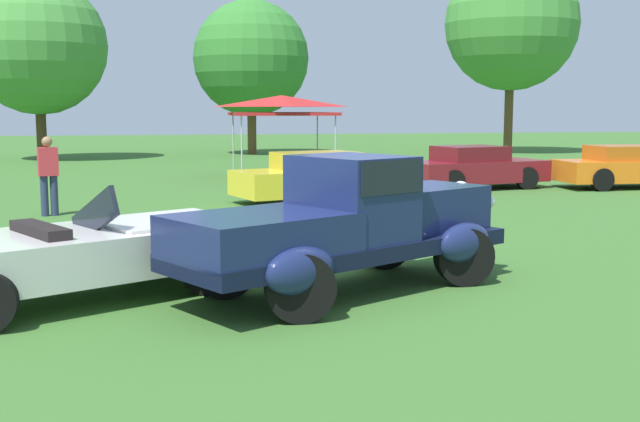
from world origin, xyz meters
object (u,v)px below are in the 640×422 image
show_car_burgundy (474,168)px  spectator_between_cars (48,173)px  show_car_yellow (322,177)px  feature_pickup_truck (347,223)px  show_car_orange (626,167)px  canopy_tent_center_field (282,104)px  neighbor_convertible (85,251)px

show_car_burgundy → spectator_between_cars: spectator_between_cars is taller
show_car_yellow → feature_pickup_truck: bearing=-99.7°
feature_pickup_truck → show_car_orange: 15.51m
feature_pickup_truck → canopy_tent_center_field: canopy_tent_center_field is taller
canopy_tent_center_field → neighbor_convertible: bearing=-106.6°
neighbor_convertible → spectator_between_cars: bearing=100.6°
show_car_yellow → show_car_burgundy: size_ratio=1.06×
show_car_yellow → canopy_tent_center_field: 7.34m
neighbor_convertible → show_car_yellow: neighbor_convertible is taller
neighbor_convertible → canopy_tent_center_field: (4.85, 16.31, 1.85)m
spectator_between_cars → canopy_tent_center_field: (6.30, 8.54, 1.51)m
show_car_yellow → show_car_burgundy: bearing=24.1°
neighbor_convertible → show_car_yellow: (4.78, 9.20, 0.02)m
spectator_between_cars → canopy_tent_center_field: canopy_tent_center_field is taller
neighbor_convertible → show_car_yellow: bearing=62.5°
feature_pickup_truck → spectator_between_cars: (-4.61, 8.07, 0.04)m
canopy_tent_center_field → show_car_burgundy: bearing=-46.0°
show_car_orange → spectator_between_cars: spectator_between_cars is taller
neighbor_convertible → show_car_orange: 17.68m
feature_pickup_truck → show_car_burgundy: feature_pickup_truck is taller
spectator_between_cars → canopy_tent_center_field: size_ratio=0.51×
show_car_yellow → canopy_tent_center_field: size_ratio=1.41×
neighbor_convertible → show_car_burgundy: 14.89m
show_car_yellow → show_car_orange: (9.25, 1.56, -0.00)m
show_car_orange → spectator_between_cars: bearing=-169.1°
show_car_yellow → neighbor_convertible: bearing=-117.5°
show_car_orange → canopy_tent_center_field: size_ratio=1.21×
feature_pickup_truck → neighbor_convertible: bearing=174.7°
show_car_orange → spectator_between_cars: 15.77m
show_car_yellow → show_car_orange: same height
feature_pickup_truck → show_car_orange: size_ratio=1.16×
neighbor_convertible → show_car_orange: (14.03, 10.76, 0.02)m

